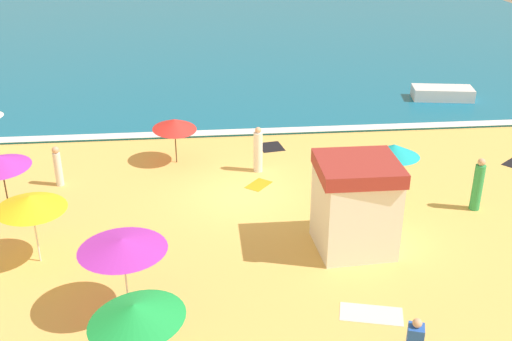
% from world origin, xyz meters
% --- Properties ---
extents(ground_plane, '(60.00, 60.00, 0.00)m').
position_xyz_m(ground_plane, '(0.00, 0.00, 0.00)').
color(ground_plane, '#EDBC60').
extents(ocean_water, '(60.00, 44.00, 0.10)m').
position_xyz_m(ocean_water, '(0.00, 28.00, 0.05)').
color(ocean_water, '#146B93').
rests_on(ocean_water, ground_plane).
extents(wave_breaker_foam, '(57.00, 0.70, 0.01)m').
position_xyz_m(wave_breaker_foam, '(0.00, 6.30, 0.10)').
color(wave_breaker_foam, white).
rests_on(wave_breaker_foam, ocean_water).
extents(lifeguard_cabana, '(2.42, 2.30, 2.96)m').
position_xyz_m(lifeguard_cabana, '(3.18, -3.91, 1.51)').
color(lifeguard_cabana, white).
rests_on(lifeguard_cabana, ground_plane).
extents(beach_umbrella_1, '(2.37, 2.39, 1.98)m').
position_xyz_m(beach_umbrella_1, '(-2.48, 3.30, 1.68)').
color(beach_umbrella_1, '#4C3823').
rests_on(beach_umbrella_1, ground_plane).
extents(beach_umbrella_2, '(2.43, 2.45, 2.31)m').
position_xyz_m(beach_umbrella_2, '(-8.11, -0.75, 2.04)').
color(beach_umbrella_2, '#4C3823').
rests_on(beach_umbrella_2, ground_plane).
extents(beach_umbrella_4, '(3.22, 3.22, 2.28)m').
position_xyz_m(beach_umbrella_4, '(-3.52, -6.59, 2.12)').
color(beach_umbrella_4, silver).
rests_on(beach_umbrella_4, ground_plane).
extents(beach_umbrella_5, '(2.23, 2.20, 2.32)m').
position_xyz_m(beach_umbrella_5, '(-2.99, -9.23, 2.01)').
color(beach_umbrella_5, silver).
rests_on(beach_umbrella_5, ground_plane).
extents(beach_umbrella_7, '(2.88, 2.88, 2.27)m').
position_xyz_m(beach_umbrella_7, '(-6.44, -3.77, 2.01)').
color(beach_umbrella_7, silver).
rests_on(beach_umbrella_7, ground_plane).
extents(beach_umbrella_9, '(2.55, 2.55, 2.28)m').
position_xyz_m(beach_umbrella_9, '(5.23, -1.04, 2.03)').
color(beach_umbrella_9, silver).
rests_on(beach_umbrella_9, ground_plane).
extents(beachgoer_1, '(0.49, 0.49, 0.95)m').
position_xyz_m(beachgoer_1, '(3.53, -8.74, 0.41)').
color(beachgoer_1, blue).
rests_on(beachgoer_1, ground_plane).
extents(beachgoer_2, '(0.47, 0.47, 1.87)m').
position_xyz_m(beachgoer_2, '(0.79, 2.11, 0.88)').
color(beachgoer_2, white).
rests_on(beachgoer_2, ground_plane).
extents(beachgoer_3, '(0.49, 0.49, 1.94)m').
position_xyz_m(beachgoer_3, '(8.08, -1.84, 0.92)').
color(beachgoer_3, green).
rests_on(beachgoer_3, ground_plane).
extents(beachgoer_8, '(0.32, 0.32, 1.58)m').
position_xyz_m(beachgoer_8, '(-6.86, 1.56, 0.78)').
color(beachgoer_8, white).
rests_on(beachgoer_8, ground_plane).
extents(beach_towel_0, '(1.80, 1.18, 0.01)m').
position_xyz_m(beach_towel_0, '(2.88, -7.27, 0.01)').
color(beach_towel_0, white).
rests_on(beach_towel_0, ground_plane).
extents(beach_towel_1, '(1.16, 1.29, 0.01)m').
position_xyz_m(beach_towel_1, '(1.62, 4.56, 0.01)').
color(beach_towel_1, black).
rests_on(beach_towel_1, ground_plane).
extents(beach_towel_2, '(1.15, 1.21, 0.01)m').
position_xyz_m(beach_towel_2, '(0.69, 0.83, 0.01)').
color(beach_towel_2, orange).
rests_on(beach_towel_2, ground_plane).
extents(small_boat_0, '(3.32, 1.88, 0.64)m').
position_xyz_m(small_boat_0, '(11.50, 10.15, 0.42)').
color(small_boat_0, white).
rests_on(small_boat_0, ocean_water).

